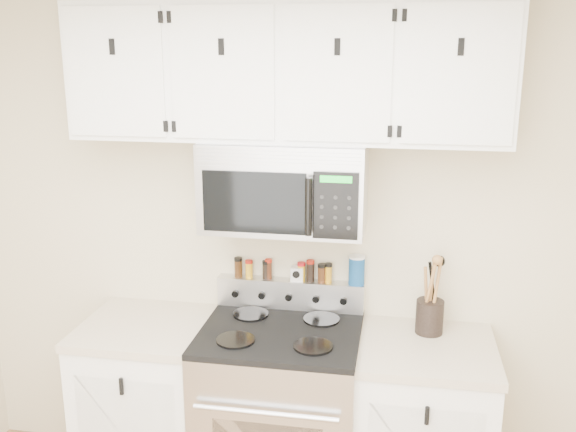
# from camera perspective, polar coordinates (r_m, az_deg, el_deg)

# --- Properties ---
(back_wall) EXTENTS (3.50, 0.01, 2.50)m
(back_wall) POSITION_cam_1_polar(r_m,az_deg,el_deg) (3.29, 0.32, -3.06)
(back_wall) COLOR beige
(back_wall) RESTS_ON floor
(range) EXTENTS (0.76, 0.65, 1.10)m
(range) POSITION_cam_1_polar(r_m,az_deg,el_deg) (3.34, -0.67, -17.33)
(range) COLOR #B7B7BA
(range) RESTS_ON floor
(base_cabinet_left) EXTENTS (0.64, 0.62, 0.92)m
(base_cabinet_left) POSITION_cam_1_polar(r_m,az_deg,el_deg) (3.54, -12.08, -16.08)
(base_cabinet_left) COLOR white
(base_cabinet_left) RESTS_ON floor
(base_cabinet_right) EXTENTS (0.64, 0.62, 0.92)m
(base_cabinet_right) POSITION_cam_1_polar(r_m,az_deg,el_deg) (3.33, 11.79, -18.27)
(base_cabinet_right) COLOR white
(base_cabinet_right) RESTS_ON floor
(microwave) EXTENTS (0.76, 0.44, 0.42)m
(microwave) POSITION_cam_1_polar(r_m,az_deg,el_deg) (3.01, -0.28, 2.72)
(microwave) COLOR #9E9EA3
(microwave) RESTS_ON back_wall
(upper_cabinets) EXTENTS (2.00, 0.35, 0.62)m
(upper_cabinets) POSITION_cam_1_polar(r_m,az_deg,el_deg) (2.97, -0.21, 12.67)
(upper_cabinets) COLOR white
(upper_cabinets) RESTS_ON back_wall
(utensil_crock) EXTENTS (0.13, 0.13, 0.39)m
(utensil_crock) POSITION_cam_1_polar(r_m,az_deg,el_deg) (3.19, 12.48, -8.50)
(utensil_crock) COLOR black
(utensil_crock) RESTS_ON base_cabinet_right
(kitchen_timer) EXTENTS (0.07, 0.06, 0.07)m
(kitchen_timer) POSITION_cam_1_polar(r_m,az_deg,el_deg) (3.29, 0.80, -5.15)
(kitchen_timer) COLOR white
(kitchen_timer) RESTS_ON range
(salt_canister) EXTENTS (0.08, 0.08, 0.15)m
(salt_canister) POSITION_cam_1_polar(r_m,az_deg,el_deg) (3.25, 6.12, -4.80)
(salt_canister) COLOR navy
(salt_canister) RESTS_ON range
(spice_jar_0) EXTENTS (0.04, 0.04, 0.10)m
(spice_jar_0) POSITION_cam_1_polar(r_m,az_deg,el_deg) (3.35, -4.44, -4.55)
(spice_jar_0) COLOR #3C220E
(spice_jar_0) RESTS_ON range
(spice_jar_1) EXTENTS (0.04, 0.04, 0.09)m
(spice_jar_1) POSITION_cam_1_polar(r_m,az_deg,el_deg) (3.34, -3.48, -4.70)
(spice_jar_1) COLOR gold
(spice_jar_1) RESTS_ON range
(spice_jar_2) EXTENTS (0.04, 0.04, 0.10)m
(spice_jar_2) POSITION_cam_1_polar(r_m,az_deg,el_deg) (3.32, -1.94, -4.78)
(spice_jar_2) COLOR black
(spice_jar_2) RESTS_ON range
(spice_jar_3) EXTENTS (0.04, 0.04, 0.11)m
(spice_jar_3) POSITION_cam_1_polar(r_m,az_deg,el_deg) (3.31, -1.75, -4.72)
(spice_jar_3) COLOR #432010
(spice_jar_3) RESTS_ON range
(spice_jar_4) EXTENTS (0.04, 0.04, 0.10)m
(spice_jar_4) POSITION_cam_1_polar(r_m,az_deg,el_deg) (3.29, 1.19, -4.96)
(spice_jar_4) COLOR gold
(spice_jar_4) RESTS_ON range
(spice_jar_5) EXTENTS (0.04, 0.04, 0.11)m
(spice_jar_5) POSITION_cam_1_polar(r_m,az_deg,el_deg) (3.28, 2.00, -4.88)
(spice_jar_5) COLOR black
(spice_jar_5) RESTS_ON range
(spice_jar_6) EXTENTS (0.04, 0.04, 0.10)m
(spice_jar_6) POSITION_cam_1_polar(r_m,az_deg,el_deg) (3.27, 3.03, -5.08)
(spice_jar_6) COLOR #472511
(spice_jar_6) RESTS_ON range
(spice_jar_7) EXTENTS (0.04, 0.04, 0.10)m
(spice_jar_7) POSITION_cam_1_polar(r_m,az_deg,el_deg) (3.27, 3.61, -5.06)
(spice_jar_7) COLOR #C68A17
(spice_jar_7) RESTS_ON range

